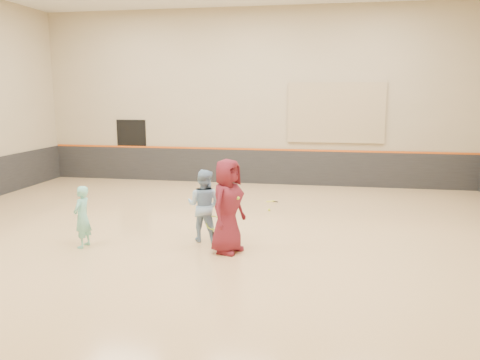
% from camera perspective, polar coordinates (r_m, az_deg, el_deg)
% --- Properties ---
extents(room, '(15.04, 12.04, 6.22)m').
position_cam_1_polar(room, '(10.67, -3.16, -2.07)').
color(room, tan).
rests_on(room, ground).
extents(wainscot_back, '(14.90, 0.04, 1.20)m').
position_cam_1_polar(wainscot_back, '(16.48, 1.60, 1.64)').
color(wainscot_back, '#232326').
rests_on(wainscot_back, floor).
extents(accent_stripe, '(14.90, 0.03, 0.06)m').
position_cam_1_polar(accent_stripe, '(16.39, 1.60, 3.78)').
color(accent_stripe, '#D85914').
rests_on(accent_stripe, wall_back).
extents(acoustic_panel, '(3.20, 0.08, 2.00)m').
position_cam_1_polar(acoustic_panel, '(16.10, 11.62, 8.02)').
color(acoustic_panel, tan).
rests_on(acoustic_panel, wall_back).
extents(doorway, '(1.10, 0.05, 2.20)m').
position_cam_1_polar(doorway, '(17.65, -13.02, 3.60)').
color(doorway, black).
rests_on(doorway, floor).
extents(girl, '(0.32, 0.48, 1.28)m').
position_cam_1_polar(girl, '(10.14, -18.68, -4.28)').
color(girl, '#7CD7C5').
rests_on(girl, floor).
extents(instructor, '(0.83, 0.69, 1.56)m').
position_cam_1_polar(instructor, '(10.02, -4.43, -3.11)').
color(instructor, '#90B8E0').
rests_on(instructor, floor).
extents(young_man, '(0.89, 1.08, 1.89)m').
position_cam_1_polar(young_man, '(9.25, -1.51, -3.20)').
color(young_man, maroon).
rests_on(young_man, floor).
extents(held_racket, '(0.35, 0.35, 0.63)m').
position_cam_1_polar(held_racket, '(9.88, -3.29, -5.24)').
color(held_racket, '#A4CC2C').
rests_on(held_racket, instructor).
extents(spare_racket, '(0.62, 0.62, 0.13)m').
position_cam_1_polar(spare_racket, '(13.78, 3.76, -2.41)').
color(spare_racket, yellow).
rests_on(spare_racket, floor).
extents(ball_under_racket, '(0.07, 0.07, 0.07)m').
position_cam_1_polar(ball_under_racket, '(10.89, -0.39, -6.03)').
color(ball_under_racket, '#CBDD33').
rests_on(ball_under_racket, floor).
extents(ball_in_hand, '(0.07, 0.07, 0.07)m').
position_cam_1_polar(ball_in_hand, '(9.04, -0.24, -2.23)').
color(ball_in_hand, '#ADC92E').
rests_on(ball_in_hand, young_man).
extents(ball_beside_spare, '(0.07, 0.07, 0.07)m').
position_cam_1_polar(ball_beside_spare, '(12.70, 3.57, -3.65)').
color(ball_beside_spare, '#D0DF34').
rests_on(ball_beside_spare, floor).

